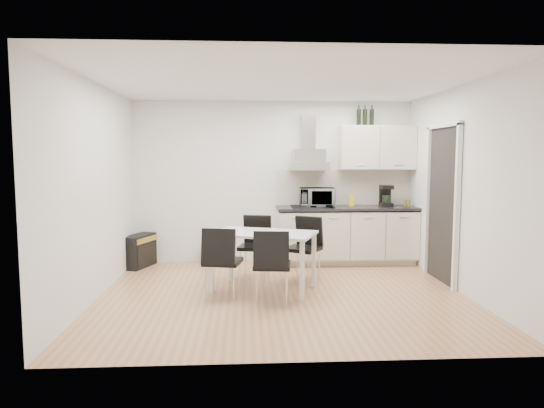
# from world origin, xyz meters

# --- Properties ---
(ground) EXTENTS (4.50, 4.50, 0.00)m
(ground) POSITION_xyz_m (0.00, 0.00, 0.00)
(ground) COLOR tan
(ground) RESTS_ON ground
(wall_back) EXTENTS (4.50, 0.10, 2.60)m
(wall_back) POSITION_xyz_m (0.00, 2.00, 1.30)
(wall_back) COLOR white
(wall_back) RESTS_ON ground
(wall_front) EXTENTS (4.50, 0.10, 2.60)m
(wall_front) POSITION_xyz_m (0.00, -2.00, 1.30)
(wall_front) COLOR white
(wall_front) RESTS_ON ground
(wall_left) EXTENTS (0.10, 4.00, 2.60)m
(wall_left) POSITION_xyz_m (-2.25, 0.00, 1.30)
(wall_left) COLOR white
(wall_left) RESTS_ON ground
(wall_right) EXTENTS (0.10, 4.00, 2.60)m
(wall_right) POSITION_xyz_m (2.25, 0.00, 1.30)
(wall_right) COLOR white
(wall_right) RESTS_ON ground
(ceiling) EXTENTS (4.50, 4.50, 0.00)m
(ceiling) POSITION_xyz_m (0.00, 0.00, 2.60)
(ceiling) COLOR white
(ceiling) RESTS_ON wall_back
(doorway) EXTENTS (0.08, 1.04, 2.10)m
(doorway) POSITION_xyz_m (2.21, 0.55, 1.05)
(doorway) COLOR white
(doorway) RESTS_ON ground
(kitchenette) EXTENTS (2.22, 0.64, 2.52)m
(kitchenette) POSITION_xyz_m (1.19, 1.73, 0.83)
(kitchenette) COLOR beige
(kitchenette) RESTS_ON ground
(dining_table) EXTENTS (1.45, 1.14, 0.75)m
(dining_table) POSITION_xyz_m (-0.23, 0.23, 0.66)
(dining_table) COLOR white
(dining_table) RESTS_ON ground
(chair_far_left) EXTENTS (0.54, 0.59, 0.88)m
(chair_far_left) POSITION_xyz_m (-0.33, 0.81, 0.44)
(chair_far_left) COLOR black
(chair_far_left) RESTS_ON ground
(chair_far_right) EXTENTS (0.64, 0.66, 0.88)m
(chair_far_right) POSITION_xyz_m (0.33, 0.65, 0.44)
(chair_far_right) COLOR black
(chair_far_right) RESTS_ON ground
(chair_near_left) EXTENTS (0.53, 0.58, 0.88)m
(chair_near_left) POSITION_xyz_m (-0.73, -0.11, 0.44)
(chair_near_left) COLOR black
(chair_near_left) RESTS_ON ground
(chair_near_right) EXTENTS (0.50, 0.55, 0.88)m
(chair_near_right) POSITION_xyz_m (-0.15, -0.34, 0.44)
(chair_near_right) COLOR black
(chair_near_right) RESTS_ON ground
(guitar_amp) EXTENTS (0.45, 0.65, 0.50)m
(guitar_amp) POSITION_xyz_m (-2.10, 1.65, 0.25)
(guitar_amp) COLOR black
(guitar_amp) RESTS_ON ground
(floor_speaker) EXTENTS (0.19, 0.17, 0.30)m
(floor_speaker) POSITION_xyz_m (-1.06, 1.90, 0.15)
(floor_speaker) COLOR black
(floor_speaker) RESTS_ON ground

